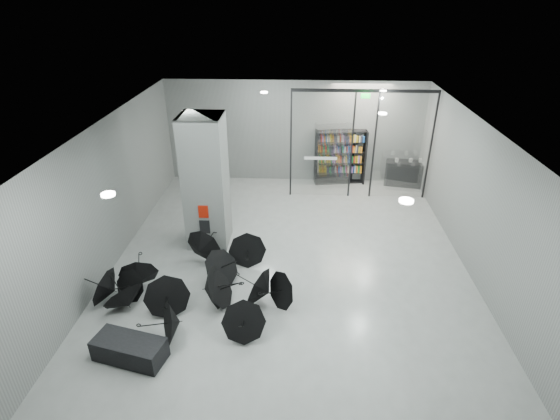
{
  "coord_description": "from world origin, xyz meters",
  "views": [
    {
      "loc": [
        0.23,
        -9.45,
        7.11
      ],
      "look_at": [
        -0.3,
        1.5,
        1.4
      ],
      "focal_mm": 27.67,
      "sensor_mm": 36.0,
      "label": 1
    }
  ],
  "objects_px": {
    "bench": "(130,349)",
    "bookshelf": "(340,157)",
    "umbrella_cluster": "(197,289)",
    "column": "(206,182)",
    "shop_counter": "(406,173)"
  },
  "relations": [
    {
      "from": "column",
      "to": "bench",
      "type": "bearing_deg",
      "value": -99.26
    },
    {
      "from": "shop_counter",
      "to": "umbrella_cluster",
      "type": "xyz_separation_m",
      "value": [
        -6.75,
        -7.49,
        -0.17
      ]
    },
    {
      "from": "column",
      "to": "bookshelf",
      "type": "relative_size",
      "value": 1.85
    },
    {
      "from": "column",
      "to": "umbrella_cluster",
      "type": "height_order",
      "value": "column"
    },
    {
      "from": "bench",
      "to": "bookshelf",
      "type": "distance_m",
      "value": 10.91
    },
    {
      "from": "column",
      "to": "shop_counter",
      "type": "bearing_deg",
      "value": 33.63
    },
    {
      "from": "bench",
      "to": "umbrella_cluster",
      "type": "height_order",
      "value": "umbrella_cluster"
    },
    {
      "from": "bench",
      "to": "umbrella_cluster",
      "type": "bearing_deg",
      "value": 77.06
    },
    {
      "from": "column",
      "to": "bench",
      "type": "distance_m",
      "value": 5.22
    },
    {
      "from": "bench",
      "to": "bookshelf",
      "type": "relative_size",
      "value": 0.71
    },
    {
      "from": "bench",
      "to": "umbrella_cluster",
      "type": "xyz_separation_m",
      "value": [
        1.01,
        2.0,
        0.07
      ]
    },
    {
      "from": "column",
      "to": "bookshelf",
      "type": "bearing_deg",
      "value": 47.64
    },
    {
      "from": "bookshelf",
      "to": "umbrella_cluster",
      "type": "relative_size",
      "value": 0.39
    },
    {
      "from": "bookshelf",
      "to": "shop_counter",
      "type": "relative_size",
      "value": 1.33
    },
    {
      "from": "bookshelf",
      "to": "umbrella_cluster",
      "type": "xyz_separation_m",
      "value": [
        -4.11,
        -7.6,
        -0.76
      ]
    }
  ]
}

